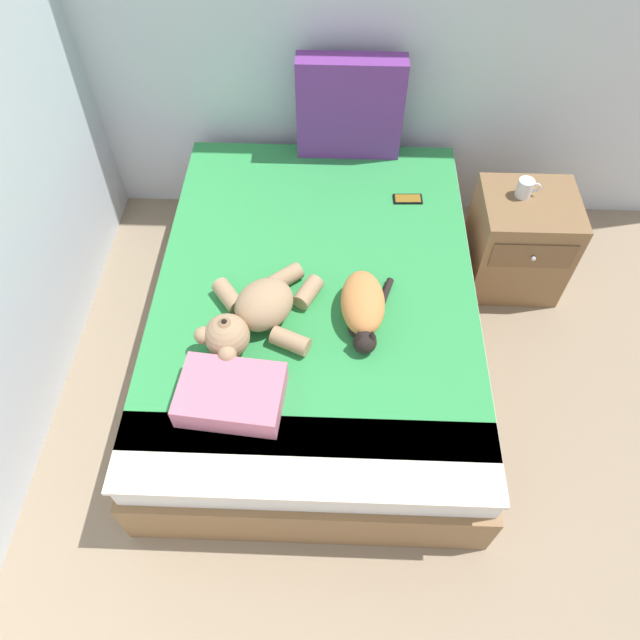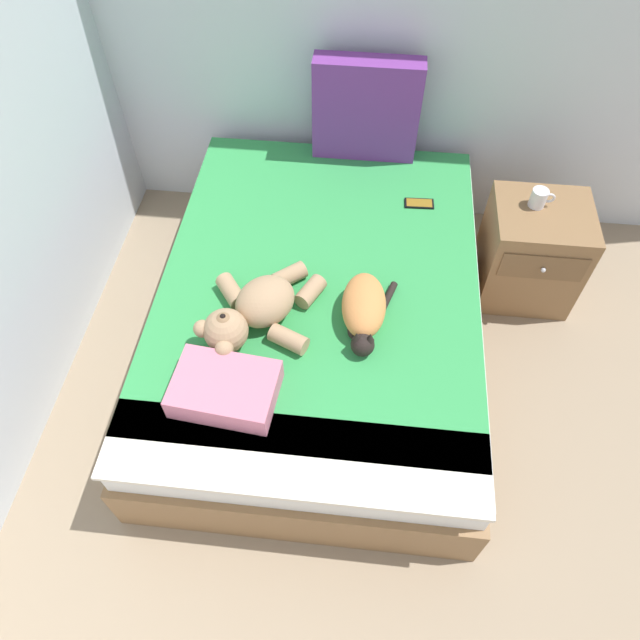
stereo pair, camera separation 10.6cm
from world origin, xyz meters
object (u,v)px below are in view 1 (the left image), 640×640
Objects in this scene: patterned_cushion at (350,108)px; cell_phone at (408,199)px; throw_pillow at (231,395)px; mug at (525,188)px; nightstand at (519,242)px; bed at (316,314)px; teddy_bear at (254,314)px; cat at (363,307)px.

patterned_cushion reaches higher than cell_phone.
throw_pillow is 3.33× the size of mug.
bed is at bearing -154.71° from nightstand.
throw_pillow is at bearing -98.18° from teddy_bear.
teddy_bear is 1.45× the size of throw_pillow.
nightstand is 0.34m from mug.
teddy_bear reaches higher than nightstand.
patterned_cushion is at bearing 81.55° from bed.
throw_pillow is 1.79m from mug.
teddy_bear is 0.37m from throw_pillow.
nightstand is 4.75× the size of mug.
teddy_bear is (-0.25, -0.27, 0.35)m from bed.
mug is at bearing 135.97° from nightstand.
patterned_cushion is at bearing 72.31° from teddy_bear.
bed is 3.76× the size of patterned_cushion.
cat is at bearing -140.42° from nightstand.
nightstand is (1.38, 1.15, -0.29)m from throw_pillow.
patterned_cushion is 4.59× the size of mug.
nightstand is at bearing 30.59° from teddy_bear.
teddy_bear reaches higher than mug.
cat is at bearing -107.42° from cell_phone.
bed is 0.51m from teddy_bear.
nightstand is at bearing -25.11° from patterned_cushion.
nightstand is at bearing 39.58° from cat.
teddy_bear is at bearing -107.69° from patterned_cushion.
patterned_cushion is 0.98m from mug.
cat reaches higher than cell_phone.
teddy_bear is at bearing -130.03° from cell_phone.
throw_pillow is at bearing -139.49° from cat.
cat is 2.83× the size of cell_phone.
cell_phone is 0.38× the size of throw_pillow.
cell_phone is at bearing 57.95° from throw_pillow.
mug is at bearing -23.80° from patterned_cushion.
cat is (0.07, -1.15, -0.20)m from patterned_cushion.
patterned_cushion is 1.29× the size of cat.
bed is 0.78m from throw_pillow.
nightstand is (0.62, -0.05, -0.24)m from cell_phone.
patterned_cushion is (0.14, 0.95, 0.53)m from bed.
throw_pillow reaches higher than bed.
cat is 0.75× the size of nightstand.
cell_phone is at bearing 175.28° from nightstand.
throw_pillow is at bearing -122.05° from cell_phone.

